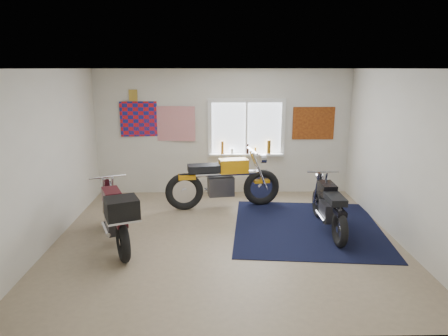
{
  "coord_description": "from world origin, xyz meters",
  "views": [
    {
      "loc": [
        -0.15,
        -6.07,
        2.71
      ],
      "look_at": [
        -0.02,
        0.4,
        1.08
      ],
      "focal_mm": 32.0,
      "sensor_mm": 36.0,
      "label": 1
    }
  ],
  "objects_px": {
    "black_chrome_bike": "(329,208)",
    "maroon_tourer": "(116,216)",
    "navy_rug": "(307,227)",
    "yellow_triumph": "(223,183)"
  },
  "relations": [
    {
      "from": "black_chrome_bike",
      "to": "maroon_tourer",
      "type": "xyz_separation_m",
      "value": [
        -3.44,
        -0.59,
        0.1
      ]
    },
    {
      "from": "navy_rug",
      "to": "maroon_tourer",
      "type": "relative_size",
      "value": 1.37
    },
    {
      "from": "navy_rug",
      "to": "yellow_triumph",
      "type": "height_order",
      "value": "yellow_triumph"
    },
    {
      "from": "yellow_triumph",
      "to": "black_chrome_bike",
      "type": "relative_size",
      "value": 1.25
    },
    {
      "from": "black_chrome_bike",
      "to": "navy_rug",
      "type": "bearing_deg",
      "value": 66.7
    },
    {
      "from": "yellow_triumph",
      "to": "black_chrome_bike",
      "type": "distance_m",
      "value": 2.15
    },
    {
      "from": "yellow_triumph",
      "to": "black_chrome_bike",
      "type": "xyz_separation_m",
      "value": [
        1.77,
        -1.23,
        -0.1
      ]
    },
    {
      "from": "navy_rug",
      "to": "black_chrome_bike",
      "type": "bearing_deg",
      "value": -22.58
    },
    {
      "from": "navy_rug",
      "to": "maroon_tourer",
      "type": "height_order",
      "value": "maroon_tourer"
    },
    {
      "from": "maroon_tourer",
      "to": "black_chrome_bike",
      "type": "bearing_deg",
      "value": -103.22
    }
  ]
}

